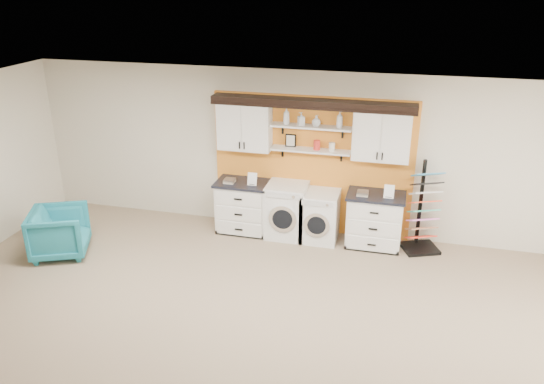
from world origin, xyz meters
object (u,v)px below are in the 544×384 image
(base_cabinet_left, at_px, (244,206))
(armchair, at_px, (60,232))
(dryer, at_px, (320,216))
(base_cabinet_right, at_px, (374,220))
(washer, at_px, (287,210))
(sample_rack, at_px, (422,222))

(base_cabinet_left, height_order, armchair, base_cabinet_left)
(armchair, bearing_deg, dryer, -92.30)
(base_cabinet_right, relative_size, armchair, 1.10)
(base_cabinet_left, xyz_separation_m, dryer, (1.35, -0.00, -0.03))
(washer, bearing_deg, base_cabinet_left, 179.75)
(base_cabinet_left, relative_size, dryer, 1.10)
(base_cabinet_left, xyz_separation_m, washer, (0.78, -0.00, 0.01))
(armchair, bearing_deg, sample_rack, -97.93)
(base_cabinet_left, bearing_deg, armchair, -149.36)
(dryer, bearing_deg, base_cabinet_right, 0.21)
(base_cabinet_left, xyz_separation_m, armchair, (-2.62, -1.55, -0.07))
(base_cabinet_right, height_order, washer, washer)
(dryer, bearing_deg, washer, -180.00)
(base_cabinet_left, distance_m, washer, 0.78)
(base_cabinet_left, distance_m, dryer, 1.35)
(base_cabinet_left, distance_m, armchair, 3.04)
(washer, xyz_separation_m, dryer, (0.57, 0.00, -0.04))
(base_cabinet_left, xyz_separation_m, sample_rack, (3.02, 0.03, 0.04))
(dryer, bearing_deg, armchair, -158.71)
(sample_rack, xyz_separation_m, armchair, (-5.64, -1.58, -0.11))
(sample_rack, bearing_deg, base_cabinet_right, 159.82)
(base_cabinet_left, height_order, base_cabinet_right, base_cabinet_right)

